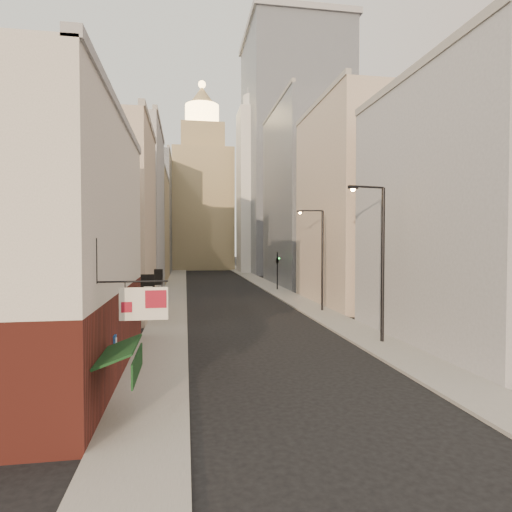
{
  "coord_description": "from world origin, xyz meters",
  "views": [
    {
      "loc": [
        -5.12,
        -11.67,
        6.18
      ],
      "look_at": [
        -0.51,
        16.15,
        5.33
      ],
      "focal_mm": 30.0,
      "sensor_mm": 36.0,
      "label": 1
    }
  ],
  "objects": [
    {
      "name": "ground",
      "position": [
        0.0,
        0.0,
        0.0
      ],
      "size": [
        360.0,
        360.0,
        0.0
      ],
      "primitive_type": "plane",
      "color": "black",
      "rests_on": "ground"
    },
    {
      "name": "sidewalk_left",
      "position": [
        -6.5,
        55.0,
        0.07
      ],
      "size": [
        3.0,
        140.0,
        0.15
      ],
      "primitive_type": "cube",
      "color": "gray",
      "rests_on": "ground"
    },
    {
      "name": "sidewalk_right",
      "position": [
        6.5,
        55.0,
        0.07
      ],
      "size": [
        3.0,
        140.0,
        0.15
      ],
      "primitive_type": "cube",
      "color": "gray",
      "rests_on": "ground"
    },
    {
      "name": "near_building_left",
      "position": [
        -10.99,
        9.0,
        6.02
      ],
      "size": [
        8.3,
        23.04,
        12.3
      ],
      "color": "maroon",
      "rests_on": "ground"
    },
    {
      "name": "left_bldg_beige",
      "position": [
        -12.0,
        26.0,
        8.0
      ],
      "size": [
        8.0,
        12.0,
        16.0
      ],
      "primitive_type": "cube",
      "color": "tan",
      "rests_on": "ground"
    },
    {
      "name": "left_bldg_grey",
      "position": [
        -12.0,
        42.0,
        10.0
      ],
      "size": [
        8.0,
        16.0,
        20.0
      ],
      "primitive_type": "cube",
      "color": "gray",
      "rests_on": "ground"
    },
    {
      "name": "left_bldg_tan",
      "position": [
        -12.0,
        60.0,
        8.5
      ],
      "size": [
        8.0,
        18.0,
        17.0
      ],
      "primitive_type": "cube",
      "color": "#9A865F",
      "rests_on": "ground"
    },
    {
      "name": "left_bldg_wingrid",
      "position": [
        -12.0,
        80.0,
        12.0
      ],
      "size": [
        8.0,
        20.0,
        24.0
      ],
      "primitive_type": "cube",
      "color": "gray",
      "rests_on": "ground"
    },
    {
      "name": "right_bldg_grey",
      "position": [
        12.0,
        12.0,
        8.0
      ],
      "size": [
        8.0,
        16.0,
        16.0
      ],
      "primitive_type": "cube",
      "color": "gray",
      "rests_on": "ground"
    },
    {
      "name": "right_bldg_beige",
      "position": [
        12.0,
        30.0,
        10.0
      ],
      "size": [
        8.0,
        16.0,
        20.0
      ],
      "primitive_type": "cube",
      "color": "tan",
      "rests_on": "ground"
    },
    {
      "name": "right_bldg_wingrid",
      "position": [
        12.0,
        50.0,
        13.0
      ],
      "size": [
        8.0,
        20.0,
        26.0
      ],
      "primitive_type": "cube",
      "color": "gray",
      "rests_on": "ground"
    },
    {
      "name": "highrise",
      "position": [
        18.0,
        78.0,
        25.66
      ],
      "size": [
        21.0,
        23.0,
        51.2
      ],
      "color": "gray",
      "rests_on": "ground"
    },
    {
      "name": "clock_tower",
      "position": [
        -1.0,
        92.0,
        17.63
      ],
      "size": [
        14.0,
        14.0,
        44.9
      ],
      "color": "#9A865F",
      "rests_on": "ground"
    },
    {
      "name": "white_tower",
      "position": [
        10.0,
        78.0,
        18.61
      ],
      "size": [
        8.0,
        8.0,
        41.5
      ],
      "color": "silver",
      "rests_on": "ground"
    },
    {
      "name": "streetlamp_near",
      "position": [
        6.55,
        12.75,
        5.49
      ],
      "size": [
        2.51,
        0.62,
        9.61
      ],
      "rotation": [
        0.0,
        0.0,
        0.16
      ],
      "color": "black",
      "rests_on": "ground"
    },
    {
      "name": "streetlamp_mid",
      "position": [
        6.77,
        25.1,
        5.22
      ],
      "size": [
        2.38,
        0.6,
        9.14
      ],
      "rotation": [
        0.0,
        0.0,
        -0.17
      ],
      "color": "black",
      "rests_on": "ground"
    },
    {
      "name": "traffic_light_right",
      "position": [
        6.7,
        42.65,
        3.86
      ],
      "size": [
        0.79,
        0.79,
        5.0
      ],
      "rotation": [
        0.0,
        0.0,
        2.72
      ],
      "color": "black",
      "rests_on": "ground"
    }
  ]
}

